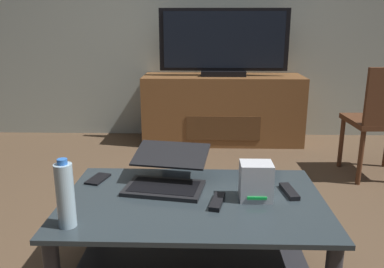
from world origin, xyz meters
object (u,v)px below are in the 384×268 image
Objects in this scene: coffee_table at (193,226)px; media_cabinet at (222,109)px; tv_remote at (289,191)px; laptop at (167,174)px; cell_phone at (98,179)px; dining_chair at (384,117)px; soundbar_remote at (217,202)px; router_box at (256,181)px; water_bottle_near at (65,195)px; television at (224,44)px.

coffee_table is 0.72× the size of media_cabinet.
tv_remote reaches higher than coffee_table.
cell_phone is (-0.34, 0.06, -0.05)m from laptop.
dining_chair is (1.38, 1.33, 0.20)m from coffee_table.
cell_phone is at bearing 164.31° from tv_remote.
soundbar_remote is (0.57, -0.25, 0.01)m from cell_phone.
router_box reaches higher than tv_remote.
tv_remote is (-0.96, -1.26, -0.05)m from dining_chair.
dining_chair is 2.16m from cell_phone.
dining_chair is 6.19× the size of cell_phone.
media_cabinet is (0.23, 2.31, 0.04)m from coffee_table.
cell_phone is at bearing 168.52° from soundbar_remote.
media_cabinet is 2.25m from tv_remote.
cell_phone is (-0.47, 0.20, 0.14)m from coffee_table.
water_bottle_near is 1.89× the size of cell_phone.
tv_remote and soundbar_remote have the same top height.
coffee_table is 7.03× the size of soundbar_remote.
television is at bearing 80.55° from laptop.
dining_chair is at bearing -39.79° from television.
laptop is at bearing 49.52° from water_bottle_near.
television is at bearing 98.78° from soundbar_remote.
tv_remote is 1.00× the size of soundbar_remote.
media_cabinet is 11.10× the size of cell_phone.
cell_phone is 0.62m from soundbar_remote.
laptop is 2.92× the size of cell_phone.
dining_chair reaches higher than laptop.
television is 2.39m from soundbar_remote.
router_box is at bearing -89.10° from television.
water_bottle_near is at bearing -130.48° from laptop.
soundbar_remote is (-1.28, -1.37, -0.05)m from dining_chair.
coffee_table is at bearing -48.70° from laptop.
coffee_table is 1.92m from dining_chair.
television reaches higher than tv_remote.
soundbar_remote is (-0.13, -2.33, -0.53)m from television.
cell_phone is 0.88× the size of tv_remote.
cell_phone is (-0.70, -2.08, -0.54)m from television.
water_bottle_near is at bearing -105.28° from television.
soundbar_remote is at bearing -8.57° from cell_phone.
tv_remote is (0.89, 0.32, -0.12)m from water_bottle_near.
television is 2.22m from laptop.
media_cabinet is 2.36m from soundbar_remote.
water_bottle_near is at bearing -139.47° from dining_chair.
soundbar_remote reaches higher than cell_phone.
cell_phone is at bearing 165.32° from router_box.
cell_phone is at bearing 90.55° from water_bottle_near.
water_bottle_near is 0.47m from cell_phone.
water_bottle_near is at bearing -160.52° from router_box.
water_bottle_near is 1.65× the size of tv_remote.
tv_remote reaches higher than cell_phone.
water_bottle_near is 1.65× the size of soundbar_remote.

